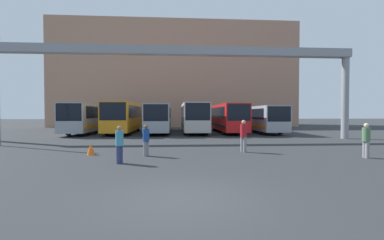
{
  "coord_description": "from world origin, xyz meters",
  "views": [
    {
      "loc": [
        -0.21,
        -6.37,
        2.16
      ],
      "look_at": [
        1.39,
        17.26,
        1.57
      ],
      "focal_mm": 24.0,
      "sensor_mm": 36.0,
      "label": 1
    }
  ],
  "objects_px": {
    "bus_slot_3": "(193,116)",
    "bus_slot_5": "(261,118)",
    "pedestrian_near_right": "(146,139)",
    "bus_slot_2": "(159,117)",
    "traffic_cone": "(91,149)",
    "pedestrian_near_center": "(120,144)",
    "bus_slot_1": "(124,116)",
    "bus_slot_0": "(90,117)",
    "pedestrian_far_center": "(366,139)",
    "pedestrian_mid_right": "(244,135)",
    "bus_slot_4": "(227,117)"
  },
  "relations": [
    {
      "from": "bus_slot_3",
      "to": "bus_slot_5",
      "type": "bearing_deg",
      "value": -2.16
    },
    {
      "from": "bus_slot_5",
      "to": "pedestrian_near_right",
      "type": "height_order",
      "value": "bus_slot_5"
    },
    {
      "from": "bus_slot_2",
      "to": "traffic_cone",
      "type": "xyz_separation_m",
      "value": [
        -2.66,
        -15.35,
        -1.48
      ]
    },
    {
      "from": "bus_slot_2",
      "to": "pedestrian_near_center",
      "type": "bearing_deg",
      "value": -92.11
    },
    {
      "from": "bus_slot_5",
      "to": "bus_slot_1",
      "type": "bearing_deg",
      "value": -179.89
    },
    {
      "from": "bus_slot_0",
      "to": "bus_slot_1",
      "type": "height_order",
      "value": "bus_slot_1"
    },
    {
      "from": "bus_slot_3",
      "to": "pedestrian_far_center",
      "type": "distance_m",
      "value": 18.74
    },
    {
      "from": "bus_slot_0",
      "to": "pedestrian_mid_right",
      "type": "xyz_separation_m",
      "value": [
        13.33,
        -15.4,
        -0.88
      ]
    },
    {
      "from": "bus_slot_1",
      "to": "bus_slot_4",
      "type": "bearing_deg",
      "value": 1.17
    },
    {
      "from": "bus_slot_2",
      "to": "pedestrian_near_right",
      "type": "bearing_deg",
      "value": -89.01
    },
    {
      "from": "bus_slot_5",
      "to": "pedestrian_near_center",
      "type": "distance_m",
      "value": 21.47
    },
    {
      "from": "bus_slot_0",
      "to": "bus_slot_1",
      "type": "xyz_separation_m",
      "value": [
        3.87,
        -0.7,
        0.06
      ]
    },
    {
      "from": "bus_slot_1",
      "to": "bus_slot_3",
      "type": "relative_size",
      "value": 0.94
    },
    {
      "from": "bus_slot_4",
      "to": "pedestrian_far_center",
      "type": "xyz_separation_m",
      "value": [
        3.28,
        -17.21,
        -0.92
      ]
    },
    {
      "from": "bus_slot_0",
      "to": "bus_slot_1",
      "type": "relative_size",
      "value": 1.14
    },
    {
      "from": "bus_slot_0",
      "to": "bus_slot_3",
      "type": "height_order",
      "value": "bus_slot_3"
    },
    {
      "from": "bus_slot_3",
      "to": "traffic_cone",
      "type": "height_order",
      "value": "bus_slot_3"
    },
    {
      "from": "bus_slot_0",
      "to": "pedestrian_near_center",
      "type": "distance_m",
      "value": 19.62
    },
    {
      "from": "bus_slot_0",
      "to": "bus_slot_1",
      "type": "bearing_deg",
      "value": -10.25
    },
    {
      "from": "bus_slot_5",
      "to": "pedestrian_mid_right",
      "type": "relative_size",
      "value": 5.8
    },
    {
      "from": "bus_slot_4",
      "to": "bus_slot_1",
      "type": "bearing_deg",
      "value": -178.83
    },
    {
      "from": "bus_slot_1",
      "to": "traffic_cone",
      "type": "relative_size",
      "value": 16.34
    },
    {
      "from": "bus_slot_0",
      "to": "bus_slot_4",
      "type": "xyz_separation_m",
      "value": [
        15.49,
        -0.46,
        -0.01
      ]
    },
    {
      "from": "bus_slot_0",
      "to": "bus_slot_2",
      "type": "distance_m",
      "value": 7.76
    },
    {
      "from": "bus_slot_2",
      "to": "pedestrian_far_center",
      "type": "height_order",
      "value": "bus_slot_2"
    },
    {
      "from": "bus_slot_2",
      "to": "pedestrian_mid_right",
      "type": "bearing_deg",
      "value": -69.53
    },
    {
      "from": "bus_slot_2",
      "to": "traffic_cone",
      "type": "distance_m",
      "value": 15.65
    },
    {
      "from": "bus_slot_1",
      "to": "traffic_cone",
      "type": "xyz_separation_m",
      "value": [
        1.22,
        -15.1,
        -1.58
      ]
    },
    {
      "from": "bus_slot_5",
      "to": "pedestrian_near_right",
      "type": "relative_size",
      "value": 6.55
    },
    {
      "from": "bus_slot_1",
      "to": "pedestrian_near_center",
      "type": "bearing_deg",
      "value": -79.63
    },
    {
      "from": "bus_slot_2",
      "to": "pedestrian_far_center",
      "type": "relative_size",
      "value": 6.4
    },
    {
      "from": "bus_slot_0",
      "to": "traffic_cone",
      "type": "bearing_deg",
      "value": -72.15
    },
    {
      "from": "pedestrian_near_right",
      "to": "traffic_cone",
      "type": "relative_size",
      "value": 2.51
    },
    {
      "from": "bus_slot_3",
      "to": "pedestrian_mid_right",
      "type": "distance_m",
      "value": 15.15
    },
    {
      "from": "bus_slot_2",
      "to": "pedestrian_near_right",
      "type": "relative_size",
      "value": 6.82
    },
    {
      "from": "bus_slot_5",
      "to": "bus_slot_4",
      "type": "bearing_deg",
      "value": 176.91
    },
    {
      "from": "pedestrian_near_center",
      "to": "traffic_cone",
      "type": "xyz_separation_m",
      "value": [
        -2.0,
        2.47,
        -0.55
      ]
    },
    {
      "from": "bus_slot_3",
      "to": "pedestrian_far_center",
      "type": "xyz_separation_m",
      "value": [
        7.15,
        -17.29,
        -0.98
      ]
    },
    {
      "from": "pedestrian_mid_right",
      "to": "pedestrian_far_center",
      "type": "xyz_separation_m",
      "value": [
        5.44,
        -2.27,
        -0.05
      ]
    },
    {
      "from": "bus_slot_3",
      "to": "pedestrian_near_right",
      "type": "xyz_separation_m",
      "value": [
        -3.6,
        -16.02,
        -1.03
      ]
    },
    {
      "from": "bus_slot_2",
      "to": "pedestrian_near_center",
      "type": "distance_m",
      "value": 17.85
    },
    {
      "from": "bus_slot_0",
      "to": "pedestrian_near_center",
      "type": "bearing_deg",
      "value": -68.79
    },
    {
      "from": "bus_slot_3",
      "to": "bus_slot_5",
      "type": "relative_size",
      "value": 1.06
    },
    {
      "from": "bus_slot_2",
      "to": "bus_slot_5",
      "type": "xyz_separation_m",
      "value": [
        11.62,
        -0.22,
        -0.09
      ]
    },
    {
      "from": "bus_slot_2",
      "to": "bus_slot_3",
      "type": "height_order",
      "value": "bus_slot_3"
    },
    {
      "from": "bus_slot_5",
      "to": "pedestrian_far_center",
      "type": "bearing_deg",
      "value": -92.01
    },
    {
      "from": "bus_slot_0",
      "to": "bus_slot_5",
      "type": "height_order",
      "value": "bus_slot_0"
    },
    {
      "from": "pedestrian_mid_right",
      "to": "pedestrian_near_right",
      "type": "distance_m",
      "value": 5.4
    },
    {
      "from": "bus_slot_2",
      "to": "bus_slot_5",
      "type": "height_order",
      "value": "bus_slot_2"
    },
    {
      "from": "bus_slot_4",
      "to": "pedestrian_near_right",
      "type": "relative_size",
      "value": 6.81
    }
  ]
}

